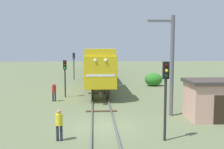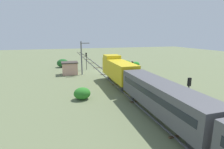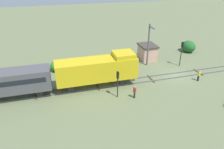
{
  "view_description": "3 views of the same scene",
  "coord_description": "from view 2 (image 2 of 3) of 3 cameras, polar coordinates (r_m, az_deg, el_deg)",
  "views": [
    {
      "loc": [
        -0.52,
        -16.98,
        5.03
      ],
      "look_at": [
        1.17,
        9.91,
        2.28
      ],
      "focal_mm": 45.0,
      "sensor_mm": 36.0,
      "label": 1
    },
    {
      "loc": [
        9.55,
        40.19,
        8.44
      ],
      "look_at": [
        0.42,
        10.06,
        1.32
      ],
      "focal_mm": 28.0,
      "sensor_mm": 36.0,
      "label": 2
    },
    {
      "loc": [
        -26.53,
        17.86,
        15.42
      ],
      "look_at": [
        -1.34,
        10.69,
        2.31
      ],
      "focal_mm": 35.0,
      "sensor_mm": 36.0,
      "label": 3
    }
  ],
  "objects": [
    {
      "name": "ground_plane",
      "position": [
        42.16,
        -3.43,
        1.18
      ],
      "size": [
        149.52,
        149.52,
        0.0
      ],
      "primitive_type": "plane",
      "color": "#66704C"
    },
    {
      "name": "passenger_car_leading",
      "position": [
        18.38,
        15.62,
        -6.51
      ],
      "size": [
        2.84,
        14.0,
        3.66
      ],
      "color": "#4C4C51",
      "rests_on": "railway_track"
    },
    {
      "name": "bush_back",
      "position": [
        49.18,
        4.96,
        3.73
      ],
      "size": [
        2.12,
        1.73,
        1.54
      ],
      "primitive_type": "ellipsoid",
      "color": "#297626",
      "rests_on": "ground"
    },
    {
      "name": "catenary_mast",
      "position": [
        38.13,
        -9.83,
        5.61
      ],
      "size": [
        1.94,
        0.28,
        7.17
      ],
      "color": "#595960",
      "rests_on": "ground"
    },
    {
      "name": "bush_mid",
      "position": [
        23.82,
        -9.71,
        -6.12
      ],
      "size": [
        2.23,
        1.83,
        1.62
      ],
      "primitive_type": "ellipsoid",
      "color": "#2C7926",
      "rests_on": "ground"
    },
    {
      "name": "worker_by_signal",
      "position": [
        35.35,
        6.43,
        0.51
      ],
      "size": [
        0.38,
        0.38,
        1.7
      ],
      "rotation": [
        0.0,
        0.0,
        2.68
      ],
      "color": "#262B38",
      "rests_on": "ground"
    },
    {
      "name": "bush_far",
      "position": [
        47.34,
        7.78,
        3.28
      ],
      "size": [
        2.06,
        1.69,
        1.5
      ],
      "primitive_type": "ellipsoid",
      "color": "#298726",
      "rests_on": "ground"
    },
    {
      "name": "relay_hut",
      "position": [
        39.39,
        -13.61,
        2.08
      ],
      "size": [
        3.5,
        2.9,
        2.74
      ],
      "color": "#D19E8C",
      "rests_on": "ground"
    },
    {
      "name": "bush_near",
      "position": [
        48.69,
        -15.78,
        3.6
      ],
      "size": [
        3.03,
        2.48,
        2.21
      ],
      "primitive_type": "ellipsoid",
      "color": "#205C26",
      "rests_on": "ground"
    },
    {
      "name": "worker_near_track",
      "position": [
        44.8,
        -1.16,
        3.18
      ],
      "size": [
        0.38,
        0.38,
        1.7
      ],
      "rotation": [
        0.0,
        0.0,
        2.31
      ],
      "color": "#262B38",
      "rests_on": "ground"
    },
    {
      "name": "railway_track",
      "position": [
        42.15,
        -3.43,
        1.28
      ],
      "size": [
        2.4,
        99.68,
        0.16
      ],
      "color": "#595960",
      "rests_on": "ground"
    },
    {
      "name": "traffic_signal_mid",
      "position": [
        32.9,
        6.61,
        2.36
      ],
      "size": [
        0.32,
        0.34,
        3.65
      ],
      "color": "#262628",
      "rests_on": "ground"
    },
    {
      "name": "traffic_signal_far",
      "position": [
        20.62,
        23.73,
        -4.26
      ],
      "size": [
        0.32,
        0.34,
        4.0
      ],
      "color": "#262628",
      "rests_on": "ground"
    },
    {
      "name": "locomotive",
      "position": [
        30.02,
        2.0,
        1.86
      ],
      "size": [
        2.9,
        11.6,
        4.6
      ],
      "color": "gold",
      "rests_on": "railway_track"
    },
    {
      "name": "traffic_signal_near",
      "position": [
        43.67,
        -8.4,
        5.36
      ],
      "size": [
        0.32,
        0.34,
        4.22
      ],
      "color": "#262628",
      "rests_on": "ground"
    }
  ]
}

